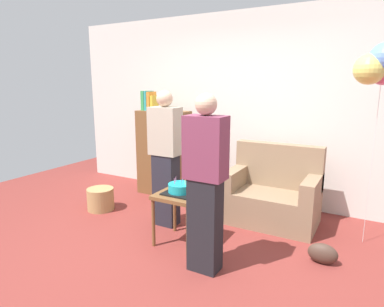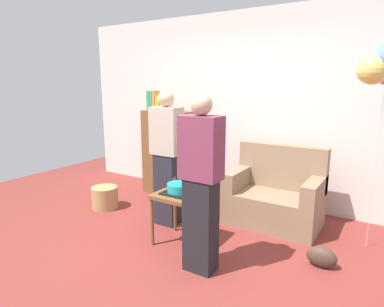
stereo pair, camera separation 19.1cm
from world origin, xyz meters
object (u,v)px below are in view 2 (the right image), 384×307
object	(u,v)px
handbag	(322,257)
birthday_cake	(179,189)
person_holding_cake	(201,184)
wicker_basket	(105,197)
bookshelf	(169,151)
couch	(275,197)
balloon_bunch	(384,65)
side_table	(179,200)
person_blowing_candles	(167,158)

from	to	relation	value
handbag	birthday_cake	bearing A→B (deg)	-167.82
person_holding_cake	wicker_basket	xyz separation A→B (m)	(-1.93, 0.63, -0.68)
wicker_basket	person_holding_cake	bearing A→B (deg)	-17.95
bookshelf	person_holding_cake	bearing A→B (deg)	-46.25
couch	handbag	size ratio (longest dim) A/B	3.93
wicker_basket	handbag	xyz separation A→B (m)	(2.88, 0.02, -0.05)
person_holding_cake	balloon_bunch	bearing A→B (deg)	-112.73
bookshelf	balloon_bunch	world-z (taller)	balloon_bunch
bookshelf	person_holding_cake	world-z (taller)	person_holding_cake
side_table	person_blowing_candles	xyz separation A→B (m)	(-0.41, 0.33, 0.35)
wicker_basket	bookshelf	bearing A→B (deg)	69.61
side_table	handbag	world-z (taller)	side_table
side_table	birthday_cake	size ratio (longest dim) A/B	1.76
balloon_bunch	bookshelf	bearing A→B (deg)	172.97
person_blowing_candles	balloon_bunch	xyz separation A→B (m)	(2.12, 0.61, 1.04)
couch	birthday_cake	distance (m)	1.30
couch	handbag	bearing A→B (deg)	-46.41
side_table	handbag	size ratio (longest dim) A/B	2.02
side_table	balloon_bunch	distance (m)	2.40
bookshelf	handbag	xyz separation A→B (m)	(2.51, -0.98, -0.57)
person_holding_cake	handbag	xyz separation A→B (m)	(0.95, 0.65, -0.73)
couch	person_blowing_candles	xyz separation A→B (m)	(-1.11, -0.73, 0.49)
person_holding_cake	wicker_basket	size ratio (longest dim) A/B	4.53
birthday_cake	person_blowing_candles	size ratio (longest dim) A/B	0.20
wicker_basket	couch	bearing A→B (deg)	19.79
birthday_cake	wicker_basket	xyz separation A→B (m)	(-1.46, 0.28, -0.46)
birthday_cake	wicker_basket	distance (m)	1.56
birthday_cake	balloon_bunch	bearing A→B (deg)	28.82
couch	balloon_bunch	world-z (taller)	balloon_bunch
balloon_bunch	side_table	bearing A→B (deg)	-151.18
balloon_bunch	person_holding_cake	bearing A→B (deg)	-134.07
couch	side_table	distance (m)	1.28
birthday_cake	balloon_bunch	xyz separation A→B (m)	(1.71, 0.94, 1.26)
birthday_cake	person_holding_cake	bearing A→B (deg)	-36.01
side_table	couch	bearing A→B (deg)	56.68
bookshelf	person_blowing_candles	world-z (taller)	person_blowing_candles
wicker_basket	balloon_bunch	distance (m)	3.67
balloon_bunch	person_blowing_candles	bearing A→B (deg)	-163.98
person_holding_cake	wicker_basket	bearing A→B (deg)	3.38
birthday_cake	handbag	world-z (taller)	birthday_cake
couch	person_blowing_candles	bearing A→B (deg)	-146.64
wicker_basket	balloon_bunch	world-z (taller)	balloon_bunch
bookshelf	balloon_bunch	xyz separation A→B (m)	(2.80, -0.35, 1.21)
couch	person_blowing_candles	distance (m)	1.41
bookshelf	side_table	distance (m)	1.70
side_table	person_holding_cake	size ratio (longest dim) A/B	0.35
birthday_cake	person_holding_cake	size ratio (longest dim) A/B	0.20
couch	bookshelf	bearing A→B (deg)	172.81
side_table	wicker_basket	xyz separation A→B (m)	(-1.46, 0.28, -0.33)
bookshelf	side_table	size ratio (longest dim) A/B	2.82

